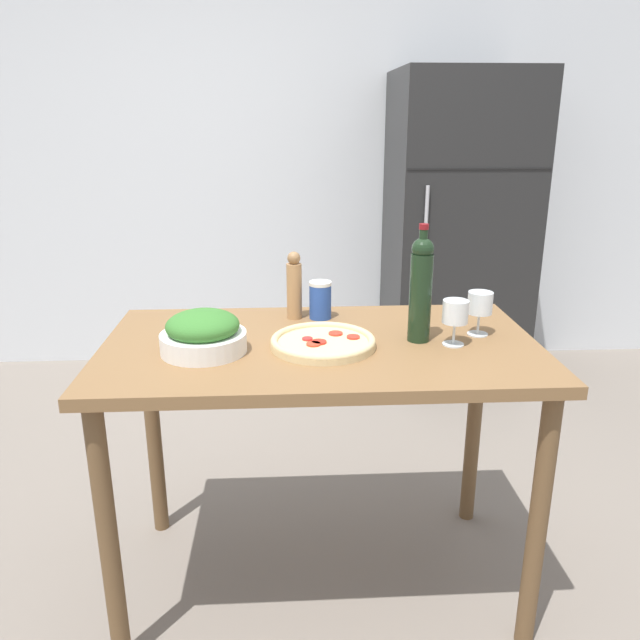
% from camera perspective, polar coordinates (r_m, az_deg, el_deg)
% --- Properties ---
extents(ground_plane, '(14.00, 14.00, 0.00)m').
position_cam_1_polar(ground_plane, '(2.39, 0.06, -22.40)').
color(ground_plane, slate).
extents(wall_back, '(6.40, 0.06, 2.60)m').
position_cam_1_polar(wall_back, '(4.01, -1.79, 14.44)').
color(wall_back, silver).
rests_on(wall_back, ground_plane).
extents(refrigerator, '(0.77, 0.75, 1.81)m').
position_cam_1_polar(refrigerator, '(3.79, 12.34, 7.77)').
color(refrigerator, black).
rests_on(refrigerator, ground_plane).
extents(prep_counter, '(1.35, 0.76, 0.89)m').
position_cam_1_polar(prep_counter, '(1.98, 0.06, -5.17)').
color(prep_counter, brown).
rests_on(prep_counter, ground_plane).
extents(wine_bottle, '(0.07, 0.07, 0.37)m').
position_cam_1_polar(wine_bottle, '(1.93, 9.22, 2.97)').
color(wine_bottle, black).
rests_on(wine_bottle, prep_counter).
extents(wine_glass_near, '(0.08, 0.08, 0.14)m').
position_cam_1_polar(wine_glass_near, '(1.93, 12.26, 0.52)').
color(wine_glass_near, silver).
rests_on(wine_glass_near, prep_counter).
extents(wine_glass_far, '(0.08, 0.08, 0.14)m').
position_cam_1_polar(wine_glass_far, '(2.04, 14.42, 1.41)').
color(wine_glass_far, silver).
rests_on(wine_glass_far, prep_counter).
extents(pepper_mill, '(0.05, 0.05, 0.23)m').
position_cam_1_polar(pepper_mill, '(2.14, -2.37, 3.07)').
color(pepper_mill, '#AD7F51').
rests_on(pepper_mill, prep_counter).
extents(salad_bowl, '(0.26, 0.26, 0.13)m').
position_cam_1_polar(salad_bowl, '(1.87, -10.64, -1.23)').
color(salad_bowl, white).
rests_on(salad_bowl, prep_counter).
extents(homemade_pizza, '(0.32, 0.32, 0.03)m').
position_cam_1_polar(homemade_pizza, '(1.90, 0.29, -2.02)').
color(homemade_pizza, '#DBC189').
rests_on(homemade_pizza, prep_counter).
extents(salt_canister, '(0.08, 0.08, 0.13)m').
position_cam_1_polar(salt_canister, '(2.15, 0.03, 1.84)').
color(salt_canister, '#284CA3').
rests_on(salt_canister, prep_counter).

